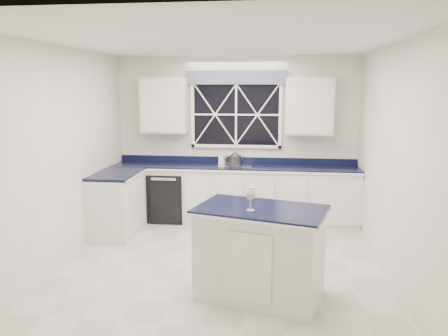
# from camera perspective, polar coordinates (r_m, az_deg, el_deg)

# --- Properties ---
(ground) EXTENTS (4.50, 4.50, 0.00)m
(ground) POSITION_cam_1_polar(r_m,az_deg,el_deg) (5.49, -0.66, -13.04)
(ground) COLOR beige
(ground) RESTS_ON ground
(back_wall) EXTENTS (4.00, 0.10, 2.70)m
(back_wall) POSITION_cam_1_polar(r_m,az_deg,el_deg) (7.32, 1.60, 3.88)
(back_wall) COLOR white
(back_wall) RESTS_ON ground
(base_cabinets) EXTENTS (3.99, 1.60, 0.90)m
(base_cabinets) POSITION_cam_1_polar(r_m,az_deg,el_deg) (7.06, -1.46, -3.79)
(base_cabinets) COLOR silver
(base_cabinets) RESTS_ON ground
(countertop) EXTENTS (3.98, 0.64, 0.04)m
(countertop) POSITION_cam_1_polar(r_m,az_deg,el_deg) (7.08, 1.37, 0.14)
(countertop) COLOR black
(countertop) RESTS_ON base_cabinets
(dishwasher) EXTENTS (0.60, 0.58, 0.82)m
(dishwasher) POSITION_cam_1_polar(r_m,az_deg,el_deg) (7.37, -7.21, -3.58)
(dishwasher) COLOR black
(dishwasher) RESTS_ON ground
(window) EXTENTS (1.65, 0.09, 1.26)m
(window) POSITION_cam_1_polar(r_m,az_deg,el_deg) (7.23, 1.59, 7.62)
(window) COLOR black
(window) RESTS_ON ground
(upper_cabinets) EXTENTS (3.10, 0.34, 0.90)m
(upper_cabinets) POSITION_cam_1_polar(r_m,az_deg,el_deg) (7.10, 1.50, 8.13)
(upper_cabinets) COLOR silver
(upper_cabinets) RESTS_ON ground
(faucet) EXTENTS (0.05, 0.20, 0.30)m
(faucet) POSITION_cam_1_polar(r_m,az_deg,el_deg) (7.25, 1.52, 1.81)
(faucet) COLOR silver
(faucet) RESTS_ON countertop
(island) EXTENTS (1.46, 1.10, 0.97)m
(island) POSITION_cam_1_polar(r_m,az_deg,el_deg) (4.67, 4.73, -10.93)
(island) COLOR silver
(island) RESTS_ON ground
(rug) EXTENTS (1.32, 0.96, 0.02)m
(rug) POSITION_cam_1_polar(r_m,az_deg,el_deg) (6.70, 5.21, -8.54)
(rug) COLOR #B1B0AB
(rug) RESTS_ON ground
(kettle) EXTENTS (0.32, 0.23, 0.23)m
(kettle) POSITION_cam_1_polar(r_m,az_deg,el_deg) (7.10, 1.43, 1.19)
(kettle) COLOR #2F2F32
(kettle) RESTS_ON countertop
(wine_glass) EXTENTS (0.10, 0.10, 0.24)m
(wine_glass) POSITION_cam_1_polar(r_m,az_deg,el_deg) (4.37, 3.50, -3.48)
(wine_glass) COLOR silver
(wine_glass) RESTS_ON island
(soap_bottle) EXTENTS (0.11, 0.12, 0.20)m
(soap_bottle) POSITION_cam_1_polar(r_m,az_deg,el_deg) (7.29, -0.28, 1.41)
(soap_bottle) COLOR silver
(soap_bottle) RESTS_ON countertop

